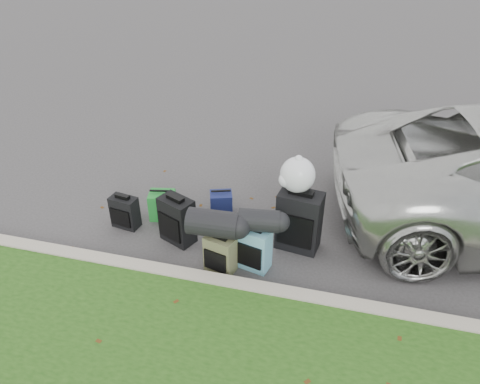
% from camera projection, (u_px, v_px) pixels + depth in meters
% --- Properties ---
extents(ground, '(120.00, 120.00, 0.00)m').
position_uv_depth(ground, '(244.00, 236.00, 6.13)').
color(ground, '#383535').
rests_on(ground, ground).
extents(curb, '(120.00, 0.18, 0.15)m').
position_uv_depth(curb, '(222.00, 284.00, 5.28)').
color(curb, '#9E937F').
rests_on(curb, ground).
extents(suitcase_small_black, '(0.38, 0.25, 0.45)m').
position_uv_depth(suitcase_small_black, '(125.00, 212.00, 6.21)').
color(suitcase_small_black, black).
rests_on(suitcase_small_black, ground).
extents(suitcase_large_black_left, '(0.50, 0.41, 0.62)m').
position_uv_depth(suitcase_large_black_left, '(177.00, 220.00, 5.91)').
color(suitcase_large_black_left, black).
rests_on(suitcase_large_black_left, ground).
extents(suitcase_olive, '(0.39, 0.30, 0.48)m').
position_uv_depth(suitcase_olive, '(220.00, 254.00, 5.47)').
color(suitcase_olive, '#46482D').
rests_on(suitcase_olive, ground).
extents(suitcase_teal, '(0.43, 0.31, 0.55)m').
position_uv_depth(suitcase_teal, '(254.00, 248.00, 5.50)').
color(suitcase_teal, teal).
rests_on(suitcase_teal, ground).
extents(suitcase_large_black_right, '(0.56, 0.39, 0.79)m').
position_uv_depth(suitcase_large_black_right, '(299.00, 221.00, 5.75)').
color(suitcase_large_black_right, black).
rests_on(suitcase_large_black_right, ground).
extents(tote_green, '(0.39, 0.33, 0.38)m').
position_uv_depth(tote_green, '(163.00, 205.00, 6.40)').
color(tote_green, '#1C812B').
rests_on(tote_green, ground).
extents(tote_navy, '(0.36, 0.32, 0.32)m').
position_uv_depth(tote_navy, '(221.00, 203.00, 6.50)').
color(tote_navy, navy).
rests_on(tote_navy, ground).
extents(duffel_left, '(0.60, 0.34, 0.31)m').
position_uv_depth(duffel_left, '(213.00, 223.00, 5.31)').
color(duffel_left, black).
rests_on(duffel_left, suitcase_olive).
extents(duffel_right, '(0.49, 0.32, 0.26)m').
position_uv_depth(duffel_right, '(259.00, 221.00, 5.28)').
color(duffel_right, black).
rests_on(duffel_right, suitcase_teal).
extents(trash_bag, '(0.42, 0.42, 0.42)m').
position_uv_depth(trash_bag, '(298.00, 175.00, 5.51)').
color(trash_bag, white).
rests_on(trash_bag, suitcase_large_black_right).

